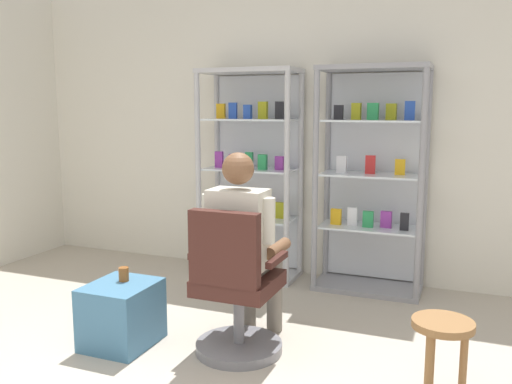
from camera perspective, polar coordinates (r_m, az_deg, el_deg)
back_wall at (r=5.02m, az=6.49°, el=6.46°), size 6.00×0.10×2.70m
display_cabinet_left at (r=5.01m, az=-0.40°, el=2.07°), size 0.90×0.45×1.90m
display_cabinet_right at (r=4.71m, az=12.11°, el=1.45°), size 0.90×0.45×1.90m
office_chair at (r=3.46m, az=-2.25°, el=-10.84°), size 0.56×0.56×0.96m
seated_shopkeeper at (r=3.51m, az=-1.18°, el=-5.10°), size 0.49×0.57×1.29m
storage_crate at (r=3.77m, az=-13.96°, el=-12.39°), size 0.41×0.46×0.42m
tea_glass at (r=3.75m, az=-13.76°, el=-8.41°), size 0.07×0.07×0.09m
wooden_stool at (r=3.08m, az=19.02°, el=-14.36°), size 0.32×0.32×0.47m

